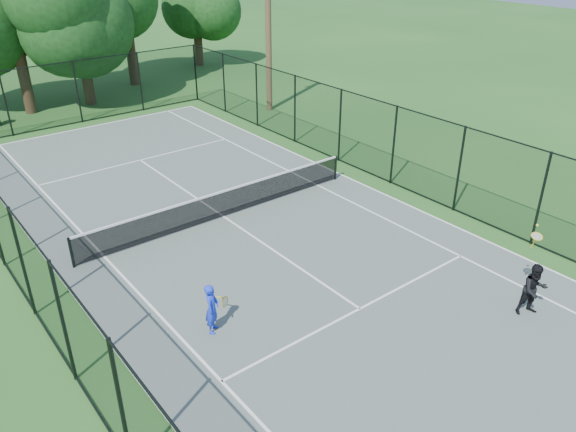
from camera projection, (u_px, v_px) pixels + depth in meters
ground at (224, 218)px, 18.66m from camera, size 120.00×120.00×0.00m
tennis_court at (224, 218)px, 18.64m from camera, size 11.00×24.00×0.06m
tennis_net at (223, 203)px, 18.39m from camera, size 10.08×0.08×0.95m
fence at (221, 177)px, 17.96m from camera, size 13.10×26.10×3.00m
tree_near_left at (8, 3)px, 26.67m from camera, size 6.67×6.67×8.70m
tree_near_mid at (77, 19)px, 28.54m from camera, size 5.47×5.47×7.15m
tree_near_right at (125, 2)px, 32.12m from camera, size 5.42×5.42×7.49m
tree_far_right at (196, 13)px, 37.40m from camera, size 4.24×4.24×5.60m
utility_pole at (268, 35)px, 27.86m from camera, size 1.40×0.30×7.47m
player_blue at (212, 308)px, 13.12m from camera, size 0.86×0.55×1.29m
player_black at (534, 289)px, 13.71m from camera, size 0.84×0.88×2.23m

